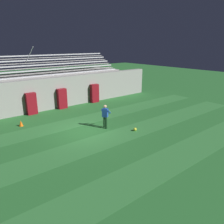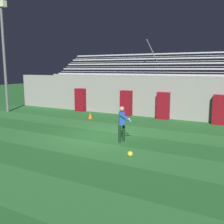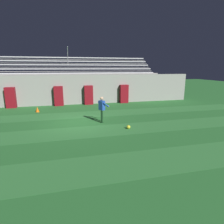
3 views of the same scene
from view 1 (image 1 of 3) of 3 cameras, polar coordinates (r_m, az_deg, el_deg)
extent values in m
plane|color=#286B2D|center=(14.89, -7.20, -5.03)|extent=(80.00, 80.00, 0.00)
cube|color=#337A38|center=(10.78, 10.55, -14.50)|extent=(28.00, 1.99, 0.01)
cube|color=#337A38|center=(13.35, -2.57, -7.62)|extent=(28.00, 1.99, 0.01)
cube|color=#337A38|center=(16.49, -10.83, -2.93)|extent=(28.00, 1.99, 0.01)
cube|color=#999691|center=(20.08, -17.26, 4.41)|extent=(24.00, 0.60, 2.80)
cube|color=maroon|center=(19.24, -20.31, 2.04)|extent=(0.82, 0.44, 1.81)
cube|color=maroon|center=(20.24, -12.92, 3.42)|extent=(0.82, 0.44, 1.81)
cube|color=maroon|center=(21.97, -4.58, 4.90)|extent=(0.82, 0.44, 1.81)
cube|color=#999691|center=(22.23, -19.58, 5.52)|extent=(18.00, 3.90, 2.90)
cube|color=silver|center=(20.51, -18.46, 8.97)|extent=(17.10, 0.36, 0.10)
cube|color=#999691|center=(20.35, -18.19, 8.29)|extent=(17.10, 0.60, 0.04)
cube|color=silver|center=(21.11, -19.26, 10.21)|extent=(17.10, 0.36, 0.10)
cube|color=#999691|center=(20.95, -19.00, 9.56)|extent=(17.10, 0.60, 0.04)
cube|color=silver|center=(21.73, -20.02, 11.38)|extent=(17.10, 0.36, 0.10)
cube|color=#999691|center=(21.56, -19.77, 10.75)|extent=(17.10, 0.60, 0.04)
cube|color=silver|center=(22.36, -20.74, 12.48)|extent=(17.10, 0.36, 0.10)
cube|color=#999691|center=(22.18, -20.51, 11.88)|extent=(17.10, 0.60, 0.04)
cube|color=silver|center=(23.00, -21.43, 13.52)|extent=(17.10, 0.36, 0.10)
cube|color=#999691|center=(22.82, -21.21, 12.94)|extent=(17.10, 0.60, 0.04)
cylinder|color=silver|center=(21.32, -20.91, 13.50)|extent=(0.06, 2.63, 1.65)
cylinder|color=#143319|center=(15.35, -2.02, -2.55)|extent=(0.19, 0.19, 0.82)
cylinder|color=#143319|center=(15.10, -1.53, -2.89)|extent=(0.19, 0.19, 0.82)
cube|color=#234CB2|center=(14.99, -1.81, -0.17)|extent=(0.40, 0.45, 0.60)
sphere|color=tan|center=(14.87, -1.82, 1.44)|extent=(0.22, 0.22, 0.22)
cylinder|color=#234CB2|center=(15.19, -2.45, 0.25)|extent=(0.46, 0.32, 0.37)
cylinder|color=#234CB2|center=(15.02, -0.76, 0.07)|extent=(0.46, 0.32, 0.37)
cube|color=silver|center=(15.39, -2.02, -0.02)|extent=(0.15, 0.15, 0.08)
cube|color=silver|center=(15.25, -0.63, -0.17)|extent=(0.15, 0.15, 0.08)
sphere|color=yellow|center=(14.89, 6.04, -4.52)|extent=(0.22, 0.22, 0.22)
cone|color=orange|center=(16.92, -22.70, -2.74)|extent=(0.30, 0.30, 0.42)
camera|label=2|loc=(14.16, 46.95, 2.69)|focal=42.00mm
camera|label=3|loc=(6.82, 48.91, -7.67)|focal=30.00mm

